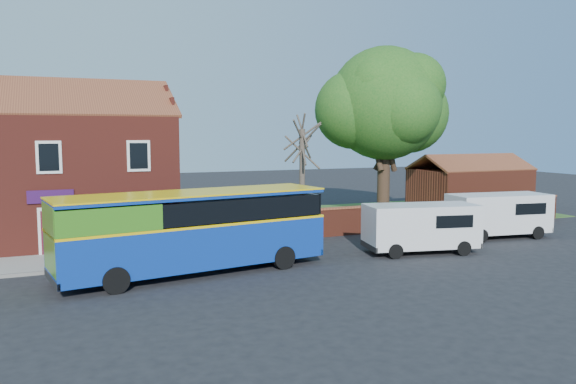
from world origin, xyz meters
name	(u,v)px	position (x,y,z in m)	size (l,w,h in m)	color
ground	(248,280)	(0.00, 0.00, 0.00)	(120.00, 120.00, 0.00)	black
pavement	(53,263)	(-7.00, 5.75, 0.06)	(18.00, 3.50, 0.12)	gray
kerb	(54,272)	(-7.00, 4.00, 0.07)	(18.00, 0.15, 0.14)	slate
grass_strip	(365,215)	(13.00, 13.00, 0.02)	(26.00, 12.00, 0.04)	#426B28
shop_building	(50,177)	(-7.02, 11.50, 3.41)	(12.30, 8.13, 10.50)	maroon
boundary_wall	(418,216)	(13.00, 7.00, 0.81)	(22.00, 0.38, 1.60)	maroon
outbuilding	(469,188)	(22.00, 13.00, 1.61)	(8.20, 5.06, 4.17)	maroon
bus	(185,228)	(-2.06, 1.74, 1.89)	(11.25, 4.40, 3.34)	#0D3499
van_near	(421,226)	(9.22, 1.48, 1.30)	(5.60, 3.10, 2.32)	silver
van_far	(499,213)	(15.52, 3.13, 1.34)	(5.67, 2.86, 2.39)	silver
large_tree	(384,107)	(13.18, 11.13, 7.36)	(9.22, 7.29, 11.24)	black
bare_tree	(302,173)	(6.87, 10.10, 3.33)	(2.43, 2.90, 6.49)	#4C4238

